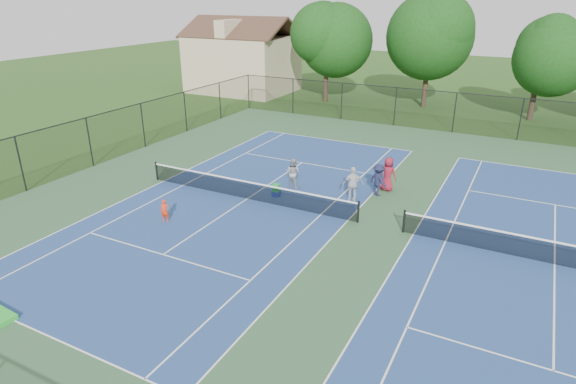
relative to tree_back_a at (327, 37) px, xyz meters
The scene contains 16 objects.
ground 27.95m from the tree_back_a, 61.56° to the right, with size 140.00×140.00×0.00m, color #234716.
court_pad 27.95m from the tree_back_a, 61.56° to the right, with size 36.00×36.00×0.01m, color #315837.
tennis_court_left 25.44m from the tree_back_a, 75.96° to the right, with size 12.00×23.83×1.07m.
tennis_court_right 31.80m from the tree_back_a, 50.19° to the right, with size 12.00×23.83×1.07m.
perimeter_fence 27.65m from the tree_back_a, 61.56° to the right, with size 36.08×36.08×3.02m.
tree_back_a is the anchor object (origin of this frame).
tree_back_b 9.24m from the tree_back_a, 12.53° to the left, with size 7.60×7.60×10.03m.
tree_back_c 18.04m from the tree_back_a, ahead, with size 6.00×6.00×8.40m.
clapboard_house 10.47m from the tree_back_a, behind, with size 10.80×8.10×7.65m.
child_player 28.78m from the tree_back_a, 81.74° to the right, with size 0.39×0.26×1.08m, color red.
instructor 23.27m from the tree_back_a, 71.13° to the right, with size 0.80×0.62×1.64m, color #969698.
bystander_a 24.84m from the tree_back_a, 63.51° to the right, with size 1.07×0.44×1.82m, color silver.
bystander_b 24.14m from the tree_back_a, 60.11° to the right, with size 1.10×0.63×1.70m, color #1A1D39.
bystander_c 23.51m from the tree_back_a, 58.50° to the right, with size 0.90×0.59×1.84m, color maroon.
ball_crate 24.80m from the tree_back_a, 72.74° to the right, with size 0.36×0.33×0.27m, color #162A9C.
ball_hopper 24.73m from the tree_back_a, 72.74° to the right, with size 0.34×0.28×0.41m, color green.
Camera 1 is at (5.25, -19.08, 9.72)m, focal length 30.00 mm.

